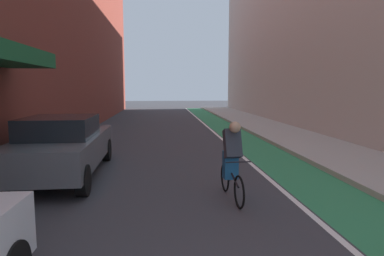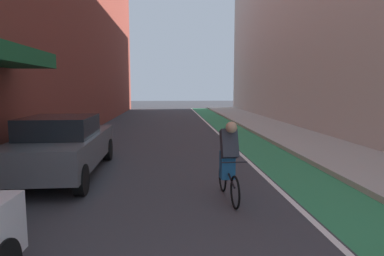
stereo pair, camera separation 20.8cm
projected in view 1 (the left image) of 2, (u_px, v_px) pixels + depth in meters
name	position (u px, v px, depth m)	size (l,w,h in m)	color
ground_plane	(171.00, 139.00, 14.53)	(84.76, 84.76, 0.00)	#38383D
bike_lane_paint	(231.00, 132.00, 16.79)	(1.60, 38.53, 0.00)	#2D8451
lane_divider_stripe	(214.00, 132.00, 16.71)	(0.12, 38.53, 0.00)	white
sidewalk_right	(274.00, 130.00, 16.99)	(2.89, 38.53, 0.14)	#A8A59E
building_facade_right	(312.00, 6.00, 18.40)	(2.40, 34.53, 13.47)	#B2ADA3
parked_sedan_gray	(63.00, 146.00, 8.31)	(1.95, 4.55, 1.53)	#595B60
cyclist_mid	(232.00, 160.00, 6.59)	(0.48, 1.67, 1.59)	black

